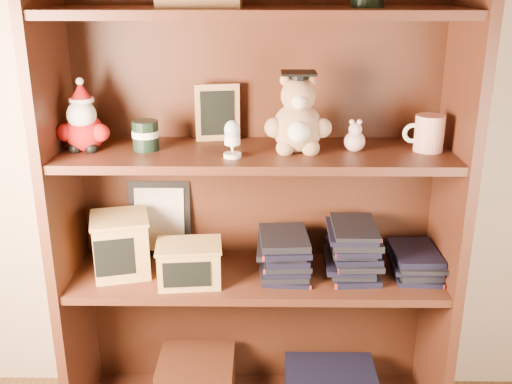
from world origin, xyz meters
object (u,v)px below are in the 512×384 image
bookcase (255,199)px  grad_teddy_bear (298,121)px  teacher_mug (428,133)px  treats_box (121,244)px

bookcase → grad_teddy_bear: 0.29m
bookcase → teacher_mug: size_ratio=13.47×
grad_teddy_bear → teacher_mug: size_ratio=1.98×
grad_teddy_bear → teacher_mug: grad_teddy_bear is taller
teacher_mug → treats_box: 0.98m
grad_teddy_bear → treats_box: grad_teddy_bear is taller
bookcase → treats_box: bookcase is taller
grad_teddy_bear → teacher_mug: 0.38m
bookcase → grad_teddy_bear: bookcase is taller
grad_teddy_bear → treats_box: 0.67m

